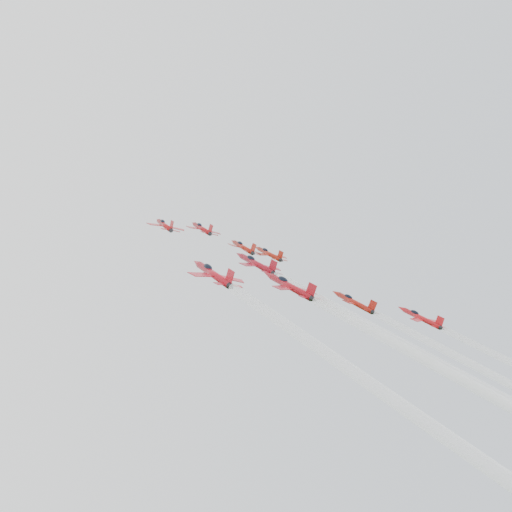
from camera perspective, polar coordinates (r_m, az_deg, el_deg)
jet_lead at (r=145.89m, az=-5.45°, el=2.78°), size 9.64×12.19×8.25m
jet_row2_left at (r=129.97m, az=-9.16°, el=3.09°), size 8.94×11.32×7.66m
jet_row2_center at (r=136.45m, az=-1.33°, el=0.92°), size 9.28×11.74×7.94m
jet_row2_right at (r=140.54m, az=1.29°, el=0.24°), size 8.99×11.38×7.70m
jet_center at (r=82.20m, az=18.44°, el=-11.33°), size 10.43×96.28×62.09m
jet_rear_farleft at (r=57.27m, az=18.87°, el=-17.22°), size 10.10×93.19×60.10m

